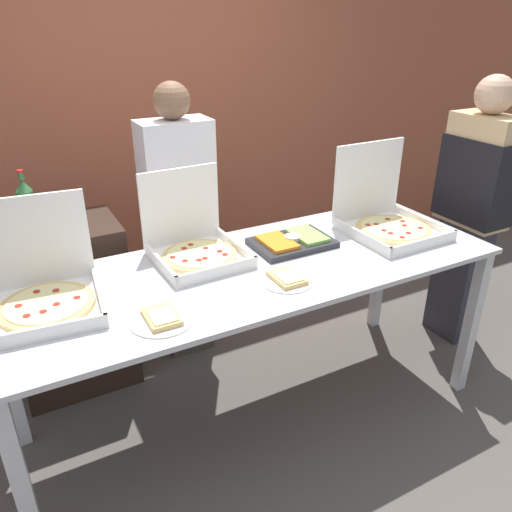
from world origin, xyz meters
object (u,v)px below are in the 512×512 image
(veggie_tray, at_px, (292,242))
(person_guest_plaid, at_px, (180,223))
(soda_bottle, at_px, (27,206))
(paper_plate_front_right, at_px, (162,318))
(pizza_box_far_right, at_px, (44,289))
(pizza_box_near_right, at_px, (387,217))
(person_server_vest, at_px, (473,201))
(paper_plate_front_left, at_px, (287,279))
(pizza_box_far_left, at_px, (195,243))
(soda_can_silver, at_px, (73,212))

(veggie_tray, xyz_separation_m, person_guest_plaid, (-0.37, 0.65, -0.06))
(veggie_tray, height_order, soda_bottle, soda_bottle)
(veggie_tray, distance_m, soda_bottle, 1.34)
(person_guest_plaid, bearing_deg, soda_bottle, 1.16)
(soda_bottle, relative_size, person_guest_plaid, 0.19)
(soda_bottle, bearing_deg, paper_plate_front_right, -70.62)
(pizza_box_far_right, bearing_deg, pizza_box_near_right, 4.06)
(pizza_box_far_right, height_order, person_server_vest, person_server_vest)
(paper_plate_front_left, height_order, veggie_tray, veggie_tray)
(pizza_box_near_right, distance_m, person_guest_plaid, 1.18)
(paper_plate_front_right, bearing_deg, pizza_box_far_right, 138.80)
(pizza_box_near_right, bearing_deg, pizza_box_far_left, 169.25)
(veggie_tray, bearing_deg, soda_can_silver, 145.45)
(pizza_box_near_right, height_order, veggie_tray, pizza_box_near_right)
(veggie_tray, height_order, soda_can_silver, soda_can_silver)
(pizza_box_far_left, distance_m, pizza_box_near_right, 1.06)
(person_guest_plaid, bearing_deg, paper_plate_front_right, 66.08)
(pizza_box_near_right, bearing_deg, veggie_tray, 171.41)
(pizza_box_far_right, bearing_deg, soda_can_silver, 76.27)
(pizza_box_far_left, height_order, pizza_box_far_right, pizza_box_far_right)
(pizza_box_far_left, relative_size, person_guest_plaid, 0.26)
(paper_plate_front_left, xyz_separation_m, person_guest_plaid, (-0.15, 0.96, -0.05))
(pizza_box_far_left, height_order, soda_bottle, pizza_box_far_left)
(paper_plate_front_right, xyz_separation_m, soda_bottle, (-0.35, 0.99, 0.20))
(paper_plate_front_right, bearing_deg, soda_bottle, 109.38)
(pizza_box_far_right, relative_size, person_server_vest, 0.28)
(pizza_box_far_left, distance_m, paper_plate_front_left, 0.50)
(paper_plate_front_left, xyz_separation_m, soda_bottle, (-0.94, 0.95, 0.20))
(paper_plate_front_right, height_order, person_guest_plaid, person_guest_plaid)
(paper_plate_front_right, distance_m, soda_can_silver, 1.03)
(person_server_vest, bearing_deg, pizza_box_near_right, 92.17)
(soda_can_silver, xyz_separation_m, person_server_vest, (2.22, -0.70, -0.09))
(pizza_box_far_left, height_order, soda_can_silver, pizza_box_far_left)
(person_guest_plaid, xyz_separation_m, person_server_vest, (1.64, -0.70, 0.08))
(pizza_box_far_left, relative_size, paper_plate_front_right, 1.73)
(pizza_box_far_right, height_order, veggie_tray, pizza_box_far_right)
(pizza_box_near_right, distance_m, person_server_vest, 0.72)
(paper_plate_front_right, relative_size, soda_bottle, 0.78)
(pizza_box_far_left, distance_m, person_server_vest, 1.77)
(soda_bottle, bearing_deg, pizza_box_near_right, -22.37)
(paper_plate_front_right, height_order, person_server_vest, person_server_vest)
(paper_plate_front_right, bearing_deg, pizza_box_near_right, 11.64)
(paper_plate_front_left, bearing_deg, person_server_vest, 10.11)
(veggie_tray, bearing_deg, paper_plate_front_right, -156.36)
(pizza_box_far_right, relative_size, paper_plate_front_right, 1.88)
(pizza_box_near_right, height_order, soda_bottle, pizza_box_near_right)
(pizza_box_far_left, height_order, person_guest_plaid, person_guest_plaid)
(person_guest_plaid, relative_size, person_server_vest, 0.99)
(pizza_box_far_left, relative_size, paper_plate_front_left, 1.82)
(pizza_box_near_right, xyz_separation_m, veggie_tray, (-0.55, 0.07, -0.06))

